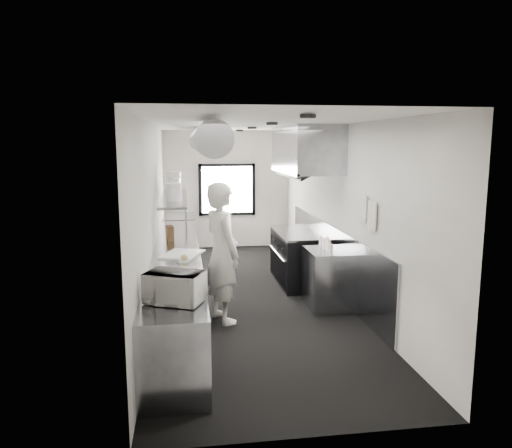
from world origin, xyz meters
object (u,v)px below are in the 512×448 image
object	(u,v)px
range	(300,257)
knife_block	(170,233)
far_work_table	(179,236)
small_plate	(184,261)
squeeze_bottle_b	(329,246)
microwave	(174,287)
deli_tub_b	(162,288)
line_cook	(222,253)
cutting_board	(182,254)
exhaust_hood	(305,150)
bottle_station	(329,279)
pass_shelf	(174,199)
squeeze_bottle_a	(331,250)
prep_counter	(177,281)
squeeze_bottle_e	(321,241)
plate_stack_b	(174,191)
squeeze_bottle_d	(324,244)
squeeze_bottle_c	(327,244)
plate_stack_a	(174,192)
plate_stack_c	(173,187)
deli_tub_a	(157,284)
plate_stack_d	(174,183)

from	to	relation	value
range	knife_block	distance (m)	2.39
far_work_table	small_plate	xyz separation A→B (m)	(0.12, -4.32, 0.46)
far_work_table	squeeze_bottle_b	distance (m)	4.64
far_work_table	microwave	xyz separation A→B (m)	(0.02, -6.07, 0.61)
deli_tub_b	knife_block	size ratio (longest dim) A/B	0.53
line_cook	cutting_board	size ratio (longest dim) A/B	3.03
exhaust_hood	knife_block	distance (m)	2.75
range	bottle_station	xyz separation A→B (m)	(0.11, -1.40, -0.02)
pass_shelf	knife_block	xyz separation A→B (m)	(-0.08, -0.59, -0.51)
far_work_table	squeeze_bottle_a	distance (m)	4.81
microwave	squeeze_bottle_b	bearing A→B (deg)	65.30
prep_counter	squeeze_bottle_e	xyz separation A→B (m)	(2.24, 0.09, 0.53)
range	plate_stack_b	bearing A→B (deg)	-176.61
cutting_board	exhaust_hood	bearing A→B (deg)	32.85
small_plate	squeeze_bottle_a	xyz separation A→B (m)	(2.11, 0.09, 0.07)
deli_tub_b	squeeze_bottle_d	xyz separation A→B (m)	(2.37, 1.93, 0.03)
range	line_cook	distance (m)	2.39
bottle_station	far_work_table	distance (m)	4.53
cutting_board	plate_stack_b	size ratio (longest dim) A/B	2.34
squeeze_bottle_c	plate_stack_a	bearing A→B (deg)	156.33
line_cook	small_plate	bearing A→B (deg)	76.66
prep_counter	plate_stack_b	size ratio (longest dim) A/B	21.51
squeeze_bottle_b	squeeze_bottle_c	xyz separation A→B (m)	(0.02, 0.16, 0.01)
squeeze_bottle_c	line_cook	bearing A→B (deg)	-166.86
plate_stack_c	prep_counter	bearing A→B (deg)	-88.03
range	deli_tub_a	world-z (taller)	deli_tub_a
prep_counter	far_work_table	bearing A→B (deg)	90.00
deli_tub_a	plate_stack_c	xyz separation A→B (m)	(0.13, 3.51, 0.77)
plate_stack_b	plate_stack_d	xyz separation A→B (m)	(-0.01, 0.98, 0.06)
microwave	deli_tub_b	bearing A→B (deg)	135.45
small_plate	squeeze_bottle_e	distance (m)	2.25
line_cook	plate_stack_b	world-z (taller)	line_cook
microwave	plate_stack_b	bearing A→B (deg)	113.75
squeeze_bottle_b	small_plate	bearing A→B (deg)	-171.86
squeeze_bottle_a	squeeze_bottle_c	xyz separation A→B (m)	(0.05, 0.37, 0.01)
pass_shelf	far_work_table	bearing A→B (deg)	88.93
pass_shelf	squeeze_bottle_a	bearing A→B (deg)	-41.90
squeeze_bottle_a	pass_shelf	bearing A→B (deg)	138.10
deli_tub_a	bottle_station	bearing A→B (deg)	34.01
plate_stack_b	plate_stack_d	distance (m)	0.99
prep_counter	plate_stack_c	size ratio (longest dim) A/B	18.82
squeeze_bottle_a	knife_block	bearing A→B (deg)	148.38
knife_block	plate_stack_b	distance (m)	0.71
range	far_work_table	bearing A→B (deg)	131.19
knife_block	squeeze_bottle_c	bearing A→B (deg)	-34.66
small_plate	cutting_board	world-z (taller)	cutting_board
cutting_board	plate_stack_a	world-z (taller)	plate_stack_a
squeeze_bottle_c	squeeze_bottle_e	distance (m)	0.26
cutting_board	squeeze_bottle_d	size ratio (longest dim) A/B	4.11
pass_shelf	line_cook	size ratio (longest dim) A/B	1.52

